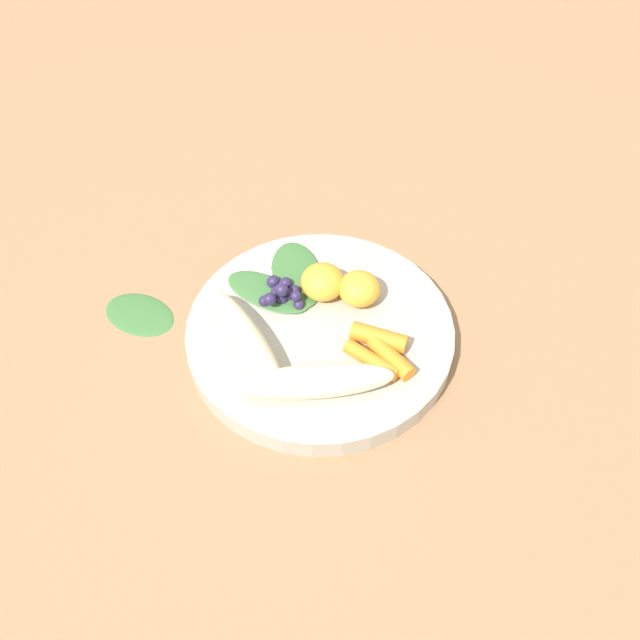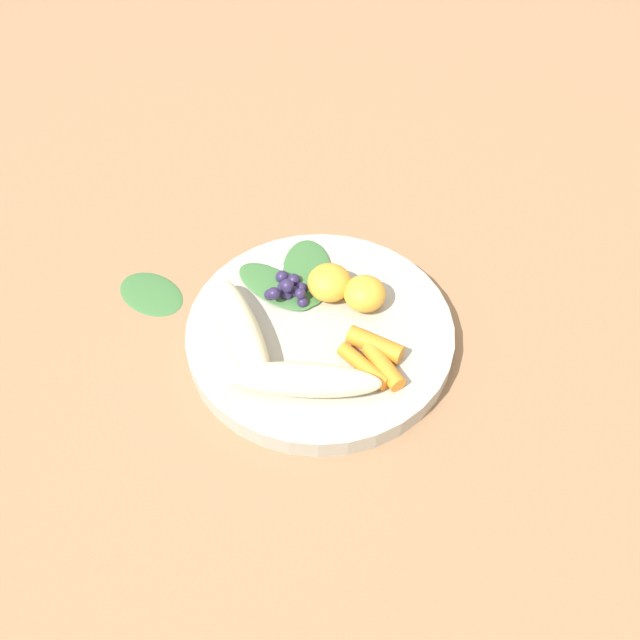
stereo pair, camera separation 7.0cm
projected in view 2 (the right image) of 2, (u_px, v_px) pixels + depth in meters
name	position (u px, v px, depth m)	size (l,w,h in m)	color
ground_plane	(320.00, 340.00, 0.72)	(2.40, 2.40, 0.00)	#99704C
bowl	(320.00, 333.00, 0.71)	(0.28, 0.28, 0.02)	#B2AD9E
banana_peeled_left	(303.00, 380.00, 0.64)	(0.15, 0.03, 0.03)	beige
banana_peeled_right	(244.00, 333.00, 0.68)	(0.15, 0.03, 0.03)	beige
orange_segment_near	(329.00, 283.00, 0.72)	(0.05, 0.05, 0.04)	#F4A833
orange_segment_far	(366.00, 295.00, 0.71)	(0.04, 0.04, 0.03)	#F4A833
carrot_front	(364.00, 366.00, 0.66)	(0.01, 0.01, 0.06)	orange
carrot_mid_left	(383.00, 366.00, 0.66)	(0.02, 0.02, 0.05)	orange
carrot_mid_right	(375.00, 345.00, 0.68)	(0.02, 0.02, 0.06)	orange
blueberry_pile	(287.00, 289.00, 0.72)	(0.05, 0.06, 0.03)	#2D234C
coconut_shred_patch	(278.00, 283.00, 0.74)	(0.05, 0.05, 0.00)	white
kale_leaf_left	(307.00, 272.00, 0.75)	(0.10, 0.05, 0.01)	#3D7038
kale_leaf_right	(276.00, 286.00, 0.74)	(0.10, 0.05, 0.01)	#3D7038
kale_leaf_stray	(151.00, 293.00, 0.76)	(0.08, 0.06, 0.01)	#3D7038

